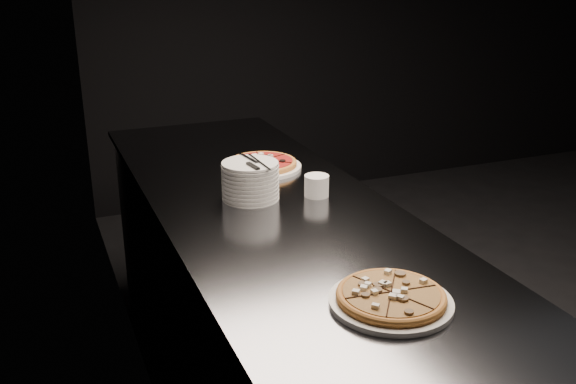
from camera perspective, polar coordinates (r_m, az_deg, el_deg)
name	(u,v)px	position (r m, az deg, el deg)	size (l,w,h in m)	color
wall_left	(152,65)	(1.80, -12.00, 10.99)	(0.02, 5.00, 2.80)	black
counter	(281,336)	(2.24, -0.67, -12.65)	(0.74, 2.44, 0.92)	slate
pizza_mushroom	(391,298)	(1.51, 9.13, -9.26)	(0.29, 0.29, 0.03)	white
pizza_tomato	(262,164)	(2.43, -2.30, 2.49)	(0.34, 0.34, 0.03)	white
plate_stack	(250,181)	(2.11, -3.37, 1.02)	(0.19, 0.19, 0.13)	white
cutlery	(254,163)	(2.08, -3.08, 2.63)	(0.07, 0.20, 0.01)	#AFB0B6
ramekin	(317,185)	(2.14, 2.56, 0.61)	(0.08, 0.08, 0.07)	white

